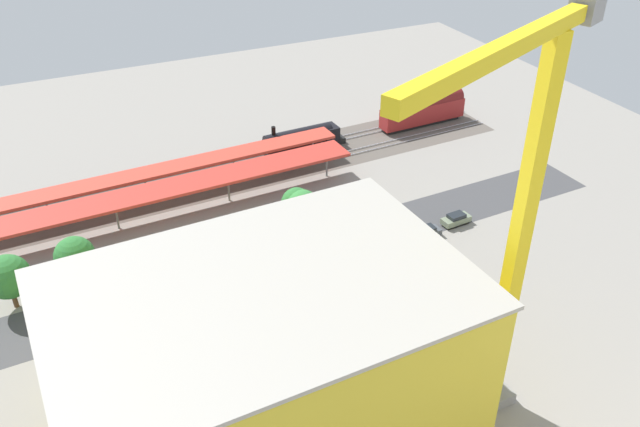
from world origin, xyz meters
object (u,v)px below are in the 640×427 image
object	(u,v)px
passenger_coach	(423,109)
construction_building	(265,366)
traffic_light	(335,236)
locomotive	(305,139)
parked_car_2	(387,240)
street_tree_3	(8,277)
tower_crane	(515,212)
parked_car_4	(299,266)
box_truck_0	(322,276)
street_tree_2	(297,203)
parked_car_1	(426,233)
platform_canopy_near	(173,188)
parked_car_3	(345,253)
parked_car_0	(456,220)
street_tree_1	(75,256)
platform_canopy_far	(144,174)
street_tree_0	(302,208)

from	to	relation	value
passenger_coach	construction_building	world-z (taller)	construction_building
traffic_light	locomotive	bearing A→B (deg)	-107.82
parked_car_2	street_tree_3	world-z (taller)	street_tree_3
construction_building	tower_crane	size ratio (longest dim) A/B	0.89
parked_car_4	construction_building	distance (m)	26.73
traffic_light	construction_building	bearing A→B (deg)	50.28
box_truck_0	street_tree_3	xyz separation A→B (m)	(34.50, -12.21, 2.70)
box_truck_0	street_tree_2	world-z (taller)	street_tree_2
parked_car_1	parked_car_2	distance (m)	5.88
tower_crane	street_tree_2	size ratio (longest dim) A/B	5.91
construction_building	platform_canopy_near	bearing A→B (deg)	-95.20
platform_canopy_near	locomotive	bearing A→B (deg)	-156.27
locomotive	parked_car_4	xyz separation A→B (m)	(14.91, 31.45, -1.15)
platform_canopy_near	parked_car_4	distance (m)	23.13
locomotive	parked_car_1	xyz separation A→B (m)	(-4.03, 31.87, -1.21)
parked_car_2	parked_car_4	bearing A→B (deg)	1.00
parked_car_1	parked_car_2	size ratio (longest dim) A/B	0.90
parked_car_2	parked_car_3	size ratio (longest dim) A/B	0.95
parked_car_4	street_tree_3	distance (m)	34.44
parked_car_0	street_tree_1	size ratio (longest dim) A/B	0.62
platform_canopy_near	platform_canopy_far	distance (m)	7.48
locomotive	parked_car_1	world-z (taller)	locomotive
tower_crane	street_tree_1	size ratio (longest dim) A/B	5.52
street_tree_2	platform_canopy_far	bearing A→B (deg)	-47.59
street_tree_1	street_tree_2	distance (m)	29.28
street_tree_0	parked_car_3	bearing A→B (deg)	109.28
platform_canopy_near	parked_car_1	distance (m)	36.28
locomotive	parked_car_3	world-z (taller)	locomotive
parked_car_2	tower_crane	world-z (taller)	tower_crane
locomotive	passenger_coach	bearing A→B (deg)	-179.99
passenger_coach	street_tree_1	xyz separation A→B (m)	(64.34, 22.93, 1.59)
parked_car_1	street_tree_1	world-z (taller)	street_tree_1
street_tree_0	street_tree_3	xyz separation A→B (m)	(37.21, -0.33, 0.14)
locomotive	parked_car_0	bearing A→B (deg)	107.29
passenger_coach	street_tree_2	distance (m)	41.81
street_tree_1	traffic_light	bearing A→B (deg)	162.05
construction_building	street_tree_2	size ratio (longest dim) A/B	5.25
parked_car_0	street_tree_0	size ratio (longest dim) A/B	0.66
parked_car_3	tower_crane	xyz separation A→B (m)	(-0.52, 28.49, 22.24)
street_tree_1	street_tree_2	world-z (taller)	street_tree_1
tower_crane	street_tree_1	world-z (taller)	tower_crane
parked_car_0	parked_car_2	world-z (taller)	parked_car_0
street_tree_1	parked_car_4	bearing A→B (deg)	161.67
street_tree_2	construction_building	bearing A→B (deg)	61.85
traffic_light	street_tree_3	bearing A→B (deg)	-13.63
box_truck_0	street_tree_2	size ratio (longest dim) A/B	1.39
passenger_coach	parked_car_2	distance (m)	40.39
locomotive	street_tree_3	world-z (taller)	street_tree_3
platform_canopy_near	parked_car_4	xyz separation A→B (m)	(-10.69, 20.19, -3.62)
box_truck_0	street_tree_3	size ratio (longest dim) A/B	1.30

